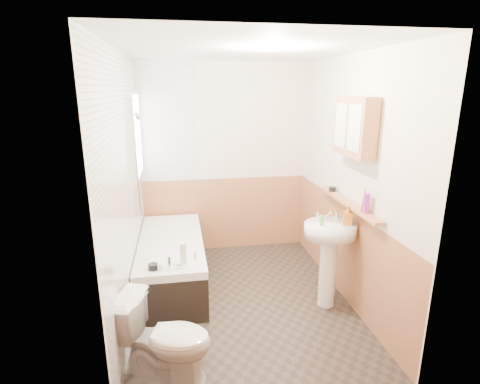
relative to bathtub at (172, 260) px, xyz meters
name	(u,v)px	position (x,y,z in m)	size (l,w,h in m)	color
floor	(242,300)	(0.73, -0.49, -0.28)	(2.80, 2.80, 0.00)	black
ceiling	(243,50)	(0.73, -0.49, 2.22)	(2.80, 2.80, 0.00)	white
wall_back	(224,160)	(0.73, 0.92, 0.97)	(2.20, 0.02, 2.50)	beige
wall_front	(282,243)	(0.73, -1.90, 0.97)	(2.20, 0.02, 2.50)	beige
wall_left	(125,191)	(-0.38, -0.49, 0.97)	(0.02, 2.80, 2.50)	beige
wall_right	(349,182)	(1.84, -0.49, 0.97)	(0.02, 2.80, 2.50)	beige
wainscot_right	(342,249)	(1.82, -0.49, 0.22)	(0.01, 2.80, 1.00)	#B27249
wainscot_front	(277,345)	(0.73, -1.88, 0.22)	(2.20, 0.01, 1.00)	#B27249
wainscot_back	(225,214)	(0.73, 0.89, 0.22)	(2.20, 0.01, 1.00)	#B27249
tile_cladding_left	(127,191)	(-0.36, -0.49, 0.97)	(0.01, 2.80, 2.50)	white
tile_return_back	(167,123)	(0.01, 0.89, 1.47)	(0.75, 0.01, 1.50)	white
window	(137,136)	(-0.33, 0.46, 1.37)	(0.03, 0.79, 0.99)	white
bathtub	(172,260)	(0.00, 0.00, 0.00)	(0.70, 1.68, 0.68)	black
shower_riser	(136,148)	(-0.31, 0.06, 1.28)	(0.11, 0.09, 1.31)	silver
toilet	(166,340)	(-0.03, -1.49, 0.07)	(0.39, 0.71, 0.69)	white
sink	(329,247)	(1.57, -0.72, 0.36)	(0.52, 0.42, 1.01)	white
pine_shelf	(348,203)	(1.77, -0.64, 0.79)	(0.10, 1.25, 0.03)	#B27249
medicine_cabinet	(355,127)	(1.74, -0.71, 1.55)	(0.15, 0.60, 0.54)	#B27249
foam_can	(366,203)	(1.77, -1.00, 0.90)	(0.06, 0.06, 0.18)	purple
green_bottle	(364,199)	(1.77, -0.96, 0.93)	(0.05, 0.05, 0.25)	maroon
black_jar	(332,189)	(1.77, -0.25, 0.83)	(0.08, 0.08, 0.05)	black
soap_bottle	(347,220)	(1.71, -0.78, 0.66)	(0.09, 0.19, 0.09)	orange
clear_bottle	(322,221)	(1.45, -0.77, 0.67)	(0.04, 0.04, 0.10)	#59C647
blue_gel	(183,254)	(0.13, -0.64, 0.36)	(0.06, 0.04, 0.21)	silver
cream_jar	(153,267)	(-0.15, -0.71, 0.29)	(0.09, 0.09, 0.06)	black
orange_bottle	(195,255)	(0.25, -0.56, 0.30)	(0.03, 0.03, 0.09)	silver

